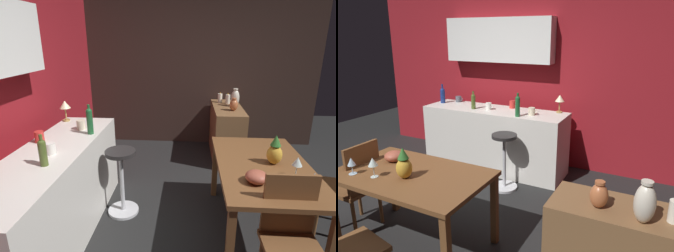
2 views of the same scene
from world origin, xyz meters
The scene contains 21 objects.
ground_plane centered at (0.00, 0.00, 0.00)m, with size 9.00×9.00×0.00m, color black.
wall_kitchen_back centered at (-0.06, 2.08, 1.41)m, with size 5.20×0.33×2.60m.
dining_table centered at (0.06, -0.41, 0.65)m, with size 1.40×0.83×0.74m.
kitchen_counter centered at (-0.15, 1.50, 0.45)m, with size 2.10×0.60×0.90m, color silver.
chair_near_window centered at (-0.62, -0.46, 0.50)m, with size 0.40×0.40×0.94m.
chair_by_doorway centered at (0.15, -1.22, 0.52)m, with size 0.47×0.47×0.95m.
bar_stool centered at (0.28, 0.98, 0.39)m, with size 0.34×0.34×0.73m.
wine_glass_left centered at (-0.39, -0.66, 0.85)m, with size 0.07×0.07×0.15m.
wine_glass_right centered at (-0.17, -0.62, 0.88)m, with size 0.08×0.08×0.18m.
pineapple_centerpiece centered at (0.08, -0.51, 0.86)m, with size 0.14×0.14×0.28m.
fruit_bowl centered at (-0.29, -0.27, 0.79)m, with size 0.18×0.18×0.10m, color #9E4C38.
wine_bottle_green centered at (0.32, 1.29, 1.05)m, with size 0.06×0.06×0.31m.
wine_bottle_cobalt centered at (-1.08, 1.54, 1.03)m, with size 0.07×0.07×0.29m.
wine_bottle_olive centered at (-0.43, 1.40, 1.02)m, with size 0.06×0.06×0.26m.
cup_white centered at (-0.21, 1.46, 0.95)m, with size 0.12×0.08×0.10m.
cup_slate centered at (-0.91, 1.71, 0.94)m, with size 0.13×0.09×0.09m.
cup_cream centered at (0.45, 1.45, 0.95)m, with size 0.13×0.09×0.10m.
cup_red centered at (0.05, 1.69, 0.95)m, with size 0.12×0.08×0.11m.
counter_lamp centered at (0.74, 1.74, 1.08)m, with size 0.13×0.13×0.25m.
vase_copper centered at (1.70, -0.38, 0.91)m, with size 0.12×0.12×0.19m.
vase_ceramic_ivory centered at (1.98, -0.44, 0.95)m, with size 0.13×0.13×0.28m.
Camera 2 is at (2.00, -2.35, 1.94)m, focal length 33.82 mm.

